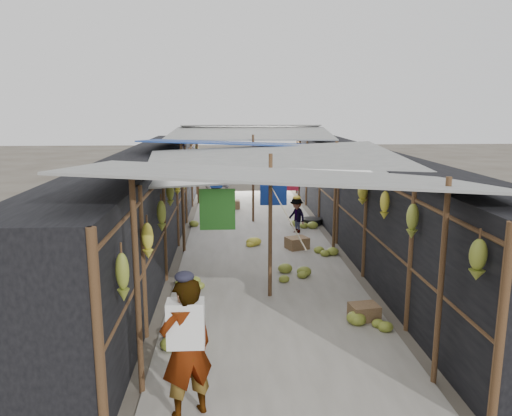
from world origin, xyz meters
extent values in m
plane|color=#6B6356|center=(0.00, 0.00, 0.00)|extent=(80.00, 80.00, 0.00)
cube|color=#9E998E|center=(0.00, 6.50, 0.01)|extent=(3.60, 16.00, 0.02)
cube|color=black|center=(-2.70, 6.50, 1.15)|extent=(1.40, 15.00, 2.30)
cube|color=black|center=(2.70, 6.50, 1.15)|extent=(1.40, 15.00, 2.30)
cube|color=#876144|center=(0.91, 6.03, 0.15)|extent=(0.61, 0.55, 0.30)
cube|color=#876144|center=(1.43, 1.90, 0.13)|extent=(0.49, 0.42, 0.27)
cube|color=#876144|center=(-0.59, 10.95, 0.15)|extent=(0.49, 0.41, 0.30)
cylinder|color=black|center=(1.70, 8.60, 0.09)|extent=(0.59, 0.59, 0.18)
imported|color=white|center=(-1.21, -0.50, 0.81)|extent=(0.70, 0.61, 1.62)
imported|color=#224BAA|center=(-1.12, 9.90, 0.88)|extent=(0.91, 0.74, 1.76)
imported|color=#514C46|center=(1.11, 7.59, 0.49)|extent=(0.64, 0.73, 0.98)
cylinder|color=brown|center=(-1.80, 0.00, 1.30)|extent=(0.07, 0.07, 2.60)
cylinder|color=brown|center=(1.80, 0.00, 1.30)|extent=(0.07, 0.07, 2.60)
cylinder|color=brown|center=(0.00, 3.00, 1.30)|extent=(0.07, 0.07, 2.60)
cylinder|color=brown|center=(-1.80, 6.00, 1.30)|extent=(0.07, 0.07, 2.60)
cylinder|color=brown|center=(1.80, 6.00, 1.30)|extent=(0.07, 0.07, 2.60)
cylinder|color=brown|center=(0.00, 9.00, 1.30)|extent=(0.07, 0.07, 2.60)
cylinder|color=brown|center=(-1.80, 12.00, 1.30)|extent=(0.07, 0.07, 2.60)
cylinder|color=brown|center=(1.80, 12.00, 1.30)|extent=(0.07, 0.07, 2.60)
cube|color=gray|center=(0.00, 1.00, 2.50)|extent=(5.21, 3.19, 0.52)
cube|color=gray|center=(0.20, 4.20, 2.35)|extent=(5.23, 3.73, 0.50)
cube|color=#204094|center=(-0.10, 7.50, 2.45)|extent=(5.40, 3.60, 0.41)
cube|color=gray|center=(0.00, 10.80, 2.55)|extent=(5.37, 3.66, 0.27)
cube|color=gray|center=(0.10, 13.20, 2.65)|extent=(5.00, 1.99, 0.24)
cylinder|color=brown|center=(-2.00, 6.50, 2.05)|extent=(0.06, 15.00, 0.06)
cylinder|color=brown|center=(2.00, 6.50, 2.05)|extent=(0.06, 15.00, 0.06)
cylinder|color=gray|center=(0.00, 6.50, 2.05)|extent=(0.02, 15.00, 0.02)
cube|color=#1939A3|center=(0.19, 4.50, 1.72)|extent=(0.55, 0.03, 0.65)
cube|color=#A5192F|center=(0.67, 6.00, 1.75)|extent=(0.50, 0.03, 0.60)
cube|color=#191DA3|center=(-0.27, 7.70, 1.75)|extent=(0.70, 0.03, 0.60)
cube|color=navy|center=(-0.52, 10.39, 1.75)|extent=(0.65, 0.03, 0.60)
cube|color=#296B23|center=(-0.92, 2.66, 1.70)|extent=(0.60, 0.03, 0.70)
ellipsoid|color=olive|center=(-1.88, -0.36, 1.59)|extent=(0.15, 0.13, 0.56)
ellipsoid|color=gold|center=(-1.88, 1.34, 1.53)|extent=(0.17, 0.14, 0.53)
ellipsoid|color=olive|center=(-1.88, 2.86, 1.55)|extent=(0.16, 0.13, 0.55)
ellipsoid|color=olive|center=(-1.88, 4.20, 1.70)|extent=(0.16, 0.13, 0.50)
ellipsoid|color=gold|center=(-1.88, 5.62, 1.64)|extent=(0.16, 0.14, 0.39)
ellipsoid|color=olive|center=(-1.88, 7.22, 1.54)|extent=(0.16, 0.14, 0.53)
ellipsoid|color=olive|center=(-1.88, 9.12, 1.53)|extent=(0.17, 0.15, 0.52)
ellipsoid|color=olive|center=(-1.88, 10.05, 1.64)|extent=(0.15, 0.13, 0.46)
ellipsoid|color=olive|center=(-1.88, 11.66, 1.54)|extent=(0.16, 0.13, 0.59)
ellipsoid|color=olive|center=(-1.88, 13.07, 1.77)|extent=(0.14, 0.12, 0.53)
ellipsoid|color=olive|center=(1.88, -0.65, 1.81)|extent=(0.19, 0.16, 0.46)
ellipsoid|color=olive|center=(1.88, 1.24, 1.79)|extent=(0.18, 0.15, 0.52)
ellipsoid|color=gold|center=(1.88, 2.51, 1.77)|extent=(0.16, 0.14, 0.49)
ellipsoid|color=gold|center=(1.88, 3.89, 1.72)|extent=(0.20, 0.17, 0.42)
ellipsoid|color=gold|center=(1.88, 5.53, 1.79)|extent=(0.16, 0.14, 0.49)
ellipsoid|color=olive|center=(1.88, 7.37, 1.78)|extent=(0.15, 0.13, 0.50)
ellipsoid|color=olive|center=(1.88, 8.65, 1.52)|extent=(0.19, 0.16, 0.49)
ellipsoid|color=gold|center=(1.88, 10.10, 1.73)|extent=(0.16, 0.14, 0.44)
ellipsoid|color=gold|center=(1.88, 11.65, 1.65)|extent=(0.15, 0.13, 0.45)
ellipsoid|color=gold|center=(1.88, 13.02, 1.58)|extent=(0.17, 0.15, 0.41)
ellipsoid|color=olive|center=(1.57, 5.55, 0.16)|extent=(0.66, 0.56, 0.33)
ellipsoid|color=olive|center=(-1.39, 10.50, 0.18)|extent=(0.70, 0.60, 0.35)
ellipsoid|color=gold|center=(-0.13, 6.28, 0.13)|extent=(0.53, 0.45, 0.26)
ellipsoid|color=olive|center=(0.55, 3.97, 0.17)|extent=(0.69, 0.58, 0.34)
ellipsoid|color=olive|center=(-1.49, 8.52, 0.15)|extent=(0.60, 0.51, 0.30)
ellipsoid|color=olive|center=(-1.56, 3.61, 0.16)|extent=(0.64, 0.55, 0.32)
ellipsoid|color=olive|center=(-1.40, 1.25, 0.14)|extent=(0.55, 0.47, 0.27)
ellipsoid|color=olive|center=(1.47, 1.59, 0.12)|extent=(0.49, 0.42, 0.25)
ellipsoid|color=olive|center=(1.44, 8.34, 0.16)|extent=(0.65, 0.55, 0.33)
camera|label=1|loc=(-0.73, -5.54, 3.39)|focal=35.00mm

